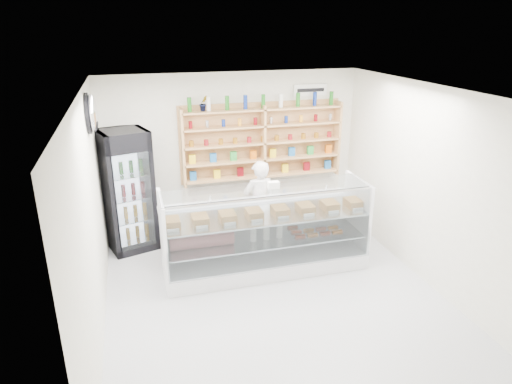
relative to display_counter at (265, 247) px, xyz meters
name	(u,v)px	position (x,y,z in m)	size (l,w,h in m)	color
room	(277,204)	(-0.09, -0.84, 1.04)	(5.00, 5.00, 5.00)	#ACADB1
display_counter	(265,247)	(0.00, 0.00, 0.00)	(3.05, 0.91, 1.33)	white
shop_worker	(259,204)	(0.12, 0.76, 0.38)	(0.55, 0.36, 1.50)	silver
drinks_cooler	(127,191)	(-1.95, 1.30, 0.64)	(0.89, 0.88, 2.00)	black
wall_shelving	(263,143)	(0.41, 1.50, 1.23)	(2.84, 0.28, 1.33)	tan
potted_plant	(203,103)	(-0.61, 1.50, 1.96)	(0.14, 0.11, 0.26)	#1E6626
security_mirror	(92,113)	(-2.26, 0.36, 2.09)	(0.15, 0.50, 0.50)	silver
wall_sign	(310,90)	(1.31, 1.63, 2.09)	(0.62, 0.03, 0.20)	white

